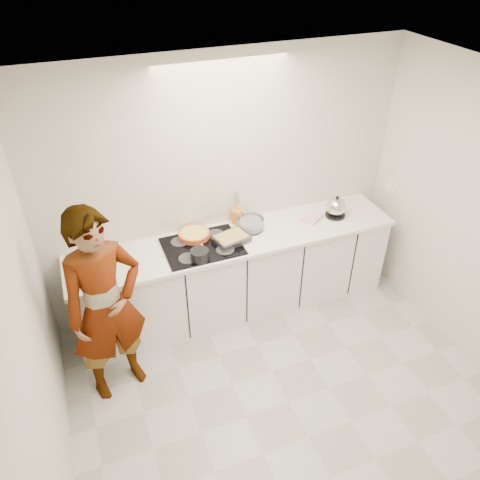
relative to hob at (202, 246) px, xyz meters
name	(u,v)px	position (x,y,z in m)	size (l,w,h in m)	color
floor	(289,402)	(0.35, -1.26, -0.92)	(3.60, 3.20, 0.00)	#BABAB7
ceiling	(317,110)	(0.35, -1.26, 1.68)	(3.60, 3.20, 0.00)	white
wall_back	(224,188)	(0.35, 0.34, 0.38)	(3.60, 0.00, 2.60)	beige
wall_left	(30,361)	(-1.45, -1.26, 0.38)	(0.00, 3.20, 2.60)	beige
base_cabinets	(236,276)	(0.35, 0.02, -0.48)	(3.20, 0.58, 0.87)	white
countertop	(236,240)	(0.35, 0.02, -0.03)	(3.24, 0.64, 0.04)	white
hob	(202,246)	(0.00, 0.00, 0.00)	(0.72, 0.54, 0.01)	black
tart_dish	(194,234)	(-0.03, 0.17, 0.03)	(0.33, 0.33, 0.05)	#CB5022
saucepan	(200,255)	(-0.08, -0.19, 0.05)	(0.19, 0.19, 0.16)	black
baking_dish	(231,238)	(0.28, -0.03, 0.04)	(0.36, 0.30, 0.06)	silver
mixing_bowl	(251,224)	(0.54, 0.12, 0.05)	(0.30, 0.30, 0.12)	silver
tea_towel	(312,218)	(1.19, 0.06, 0.01)	(0.21, 0.15, 0.03)	white
kettle	(336,208)	(1.45, 0.03, 0.09)	(0.24, 0.24, 0.24)	black
utensil_crock	(237,216)	(0.46, 0.28, 0.07)	(0.12, 0.12, 0.15)	orange
cook	(106,307)	(-0.97, -0.51, -0.01)	(0.66, 0.43, 1.82)	white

